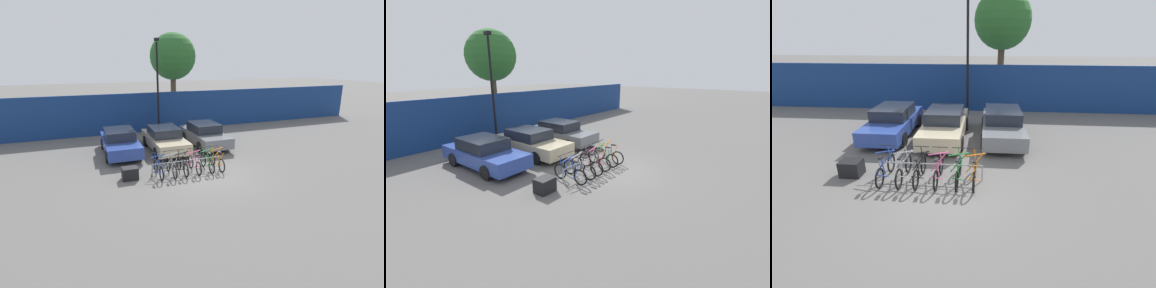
{
  "view_description": "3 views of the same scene",
  "coord_description": "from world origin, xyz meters",
  "views": [
    {
      "loc": [
        -5.29,
        -11.99,
        5.2
      ],
      "look_at": [
        -0.39,
        0.83,
        1.3
      ],
      "focal_mm": 28.0,
      "sensor_mm": 36.0,
      "label": 1
    },
    {
      "loc": [
        -9.53,
        -5.63,
        4.34
      ],
      "look_at": [
        0.55,
        2.21,
        0.69
      ],
      "focal_mm": 24.0,
      "sensor_mm": 36.0,
      "label": 2
    },
    {
      "loc": [
        1.08,
        -6.75,
        4.43
      ],
      "look_at": [
        0.4,
        1.28,
        1.05
      ],
      "focal_mm": 24.0,
      "sensor_mm": 36.0,
      "label": 3
    }
  ],
  "objects": [
    {
      "name": "bicycle_pink",
      "position": [
        -0.37,
        0.53,
        0.38
      ],
      "size": [
        0.68,
        1.71,
        1.05
      ],
      "rotation": [
        0.0,
        0.0,
        0.03
      ],
      "color": "black",
      "rests_on": "ground"
    },
    {
      "name": "lamp_post",
      "position": [
        -0.0,
        8.5,
        3.64
      ],
      "size": [
        0.24,
        0.44,
        6.56
      ],
      "color": "black",
      "rests_on": "ground"
    },
    {
      "name": "car_grey",
      "position": [
        1.9,
        4.63,
        0.69
      ],
      "size": [
        1.91,
        4.48,
        1.4
      ],
      "color": "slate",
      "rests_on": "ground"
    },
    {
      "name": "bicycle_silver",
      "position": [
        -1.53,
        0.53,
        0.38
      ],
      "size": [
        0.68,
        1.71,
        1.05
      ],
      "rotation": [
        0.0,
        0.0,
        -0.03
      ],
      "color": "black",
      "rests_on": "ground"
    },
    {
      "name": "ground_plane",
      "position": [
        0.0,
        0.0,
        0.0
      ],
      "size": [
        120.0,
        120.0,
        0.0
      ],
      "primitive_type": "plane",
      "color": "#605E5B"
    },
    {
      "name": "car_blue",
      "position": [
        -3.27,
        4.7,
        0.69
      ],
      "size": [
        1.91,
        4.53,
        1.4
      ],
      "color": "#2D479E",
      "rests_on": "ground"
    },
    {
      "name": "tree_behind_hoarding",
      "position": [
        2.01,
        11.3,
        5.36
      ],
      "size": [
        3.6,
        3.6,
        7.21
      ],
      "color": "brown",
      "rests_on": "ground"
    },
    {
      "name": "bike_rack",
      "position": [
        -0.67,
        0.68,
        0.48
      ],
      "size": [
        3.49,
        0.04,
        0.57
      ],
      "color": "gray",
      "rests_on": "ground"
    },
    {
      "name": "hoarding_wall",
      "position": [
        0.0,
        9.5,
        1.43
      ],
      "size": [
        36.0,
        0.16,
        2.87
      ],
      "primitive_type": "cube",
      "color": "navy",
      "rests_on": "ground"
    },
    {
      "name": "cargo_crate",
      "position": [
        -3.41,
        0.68,
        0.28
      ],
      "size": [
        0.7,
        0.56,
        0.55
      ],
      "primitive_type": "cube",
      "color": "black",
      "rests_on": "ground"
    },
    {
      "name": "bicycle_black",
      "position": [
        -0.99,
        0.53,
        0.38
      ],
      "size": [
        0.68,
        1.71,
        1.05
      ],
      "rotation": [
        0.0,
        0.0,
        -0.07
      ],
      "color": "black",
      "rests_on": "ground"
    },
    {
      "name": "car_beige",
      "position": [
        -0.74,
        4.43,
        0.69
      ],
      "size": [
        1.91,
        4.56,
        1.4
      ],
      "color": "#C1B28E",
      "rests_on": "ground"
    },
    {
      "name": "bicycle_blue",
      "position": [
        -2.14,
        0.53,
        0.38
      ],
      "size": [
        0.68,
        1.71,
        1.05
      ],
      "rotation": [
        0.0,
        0.0,
        -0.05
      ],
      "color": "black",
      "rests_on": "ground"
    },
    {
      "name": "bicycle_orange",
      "position": [
        0.8,
        0.53,
        0.38
      ],
      "size": [
        0.68,
        1.71,
        1.05
      ],
      "rotation": [
        0.0,
        0.0,
        0.01
      ],
      "color": "black",
      "rests_on": "ground"
    },
    {
      "name": "bicycle_green",
      "position": [
        0.29,
        0.53,
        0.38
      ],
      "size": [
        0.68,
        1.71,
        1.05
      ],
      "rotation": [
        0.0,
        0.0,
        -0.01
      ],
      "color": "black",
      "rests_on": "ground"
    }
  ]
}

